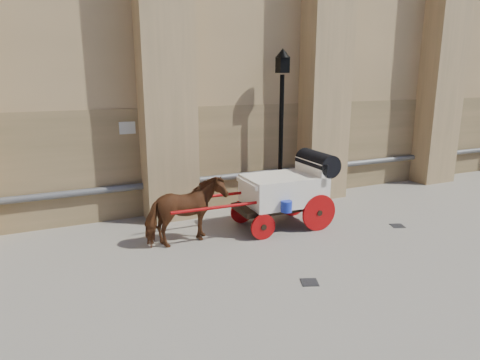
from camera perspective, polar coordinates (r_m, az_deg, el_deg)
name	(u,v)px	position (r m, az deg, el deg)	size (l,w,h in m)	color
ground	(264,259)	(9.37, 3.16, -10.51)	(90.00, 90.00, 0.00)	gray
horse	(186,212)	(9.98, -7.24, -4.22)	(0.85, 1.86, 1.57)	brown
carriage	(289,187)	(11.11, 6.49, -0.99)	(4.40, 1.57, 1.91)	black
street_lamp	(281,124)	(12.69, 5.52, 7.42)	(0.43, 0.43, 4.59)	black
drain_grate_near	(309,282)	(8.50, 9.24, -13.30)	(0.32, 0.32, 0.01)	black
drain_grate_far	(397,226)	(12.02, 20.26, -5.75)	(0.32, 0.32, 0.01)	black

